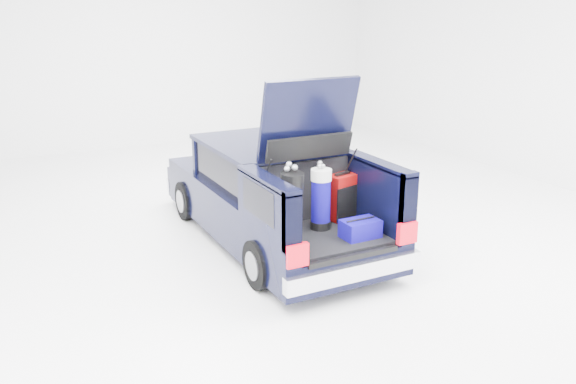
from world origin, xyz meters
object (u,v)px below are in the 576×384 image
red_suitcase (342,197)px  black_golf_bag (291,208)px  blue_duffel (360,229)px  car (269,194)px  blue_golf_bag (321,198)px

red_suitcase → black_golf_bag: size_ratio=0.65×
red_suitcase → blue_duffel: 0.71m
car → blue_duffel: size_ratio=10.04×
red_suitcase → blue_golf_bag: bearing=-170.8°
blue_golf_bag → blue_duffel: (0.28, -0.49, -0.29)m
black_golf_bag → blue_golf_bag: size_ratio=1.12×
black_golf_bag → blue_duffel: 0.93m
blue_golf_bag → blue_duffel: blue_golf_bag is taller
car → red_suitcase: size_ratio=7.36×
red_suitcase → car: bearing=98.4°
car → red_suitcase: car is taller
blue_duffel → red_suitcase: bearing=76.0°
blue_golf_bag → blue_duffel: size_ratio=1.89×
car → blue_golf_bag: (0.06, -1.38, 0.32)m
red_suitcase → black_golf_bag: 1.10m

